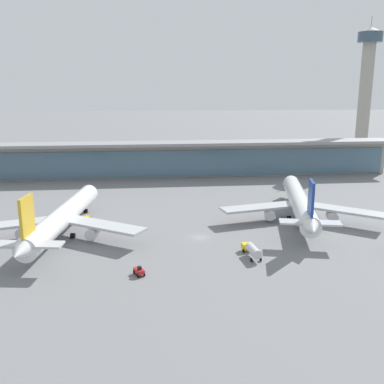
{
  "coord_description": "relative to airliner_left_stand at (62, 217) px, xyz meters",
  "views": [
    {
      "loc": [
        -13.49,
        -108.99,
        38.74
      ],
      "look_at": [
        0.0,
        19.96,
        7.46
      ],
      "focal_mm": 41.36,
      "sensor_mm": 36.0,
      "label": 1
    }
  ],
  "objects": [
    {
      "name": "terminal_building",
      "position": [
        35.82,
        76.15,
        2.76
      ],
      "size": [
        190.2,
        12.8,
        15.2
      ],
      "color": "#9E998E",
      "rests_on": "ground"
    },
    {
      "name": "airliner_centre_stand",
      "position": [
        67.12,
        8.34,
        0.0
      ],
      "size": [
        45.69,
        60.35,
        16.23
      ],
      "color": "white",
      "rests_on": "ground"
    },
    {
      "name": "service_truck_mid_apron_yellow",
      "position": [
        46.18,
        -19.55,
        -3.4
      ],
      "size": [
        3.19,
        8.77,
        2.95
      ],
      "color": "yellow",
      "rests_on": "ground"
    },
    {
      "name": "control_tower",
      "position": [
        134.58,
        106.93,
        34.19
      ],
      "size": [
        12.0,
        12.0,
        72.08
      ],
      "color": "#9E998E",
      "rests_on": "ground"
    },
    {
      "name": "safety_cone_alpha",
      "position": [
        20.79,
        -24.99,
        -4.79
      ],
      "size": [
        0.62,
        0.62,
        0.7
      ],
      "color": "orange",
      "rests_on": "ground"
    },
    {
      "name": "service_truck_by_tail_olive",
      "position": [
        66.19,
        -1.79,
        -4.3
      ],
      "size": [
        6.52,
        4.67,
        2.7
      ],
      "color": "olive",
      "rests_on": "ground"
    },
    {
      "name": "airliner_left_stand",
      "position": [
        0.0,
        0.0,
        0.0
      ],
      "size": [
        46.41,
        60.86,
        16.23
      ],
      "color": "white",
      "rests_on": "ground"
    },
    {
      "name": "service_truck_under_wing_yellow",
      "position": [
        3.43,
        12.64,
        -4.3
      ],
      "size": [
        4.93,
        6.39,
        2.7
      ],
      "color": "yellow",
      "rests_on": "ground"
    },
    {
      "name": "ground_plane",
      "position": [
        35.82,
        -4.93,
        -5.11
      ],
      "size": [
        1200.0,
        1200.0,
        0.0
      ],
      "primitive_type": "plane",
      "color": "slate"
    },
    {
      "name": "service_truck_near_nose_red",
      "position": [
        20.24,
        -27.09,
        -4.24
      ],
      "size": [
        2.67,
        3.29,
        2.05
      ],
      "color": "#B21E1E",
      "rests_on": "ground"
    }
  ]
}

